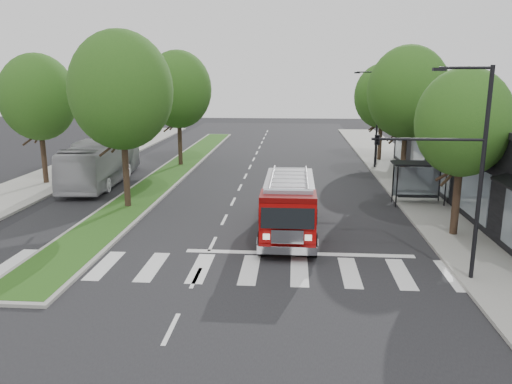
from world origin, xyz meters
TOP-DOWN VIEW (x-y plane):
  - ground at (0.00, 0.00)m, footprint 140.00×140.00m
  - sidewalk_right at (12.50, 10.00)m, footprint 5.00×80.00m
  - sidewalk_left at (-14.50, 10.00)m, footprint 5.00×80.00m
  - median at (-6.00, 18.00)m, footprint 3.00×50.00m
  - storefront_row at (17.00, 10.00)m, footprint 8.00×30.00m
  - bus_shelter at (11.20, 8.15)m, footprint 3.20×1.60m
  - tree_right_near at (11.50, 2.00)m, footprint 4.40×4.40m
  - tree_right_mid at (11.50, 14.00)m, footprint 5.60×5.60m
  - tree_right_far at (11.50, 24.00)m, footprint 5.00×5.00m
  - tree_median_near at (-6.00, 6.00)m, footprint 5.80×5.80m
  - tree_median_far at (-6.00, 20.00)m, footprint 5.60×5.60m
  - tree_left_mid at (-14.00, 12.00)m, footprint 5.20×5.20m
  - streetlight_right_near at (9.61, -3.50)m, footprint 4.08×0.22m
  - streetlight_right_far at (10.35, 20.00)m, footprint 2.11×0.20m
  - fire_engine at (3.50, 1.90)m, footprint 2.58×8.32m
  - city_bus at (-10.07, 12.76)m, footprint 3.50×11.71m

SIDE VIEW (x-z plane):
  - ground at x=0.00m, z-range 0.00..0.00m
  - sidewalk_right at x=12.50m, z-range 0.00..0.15m
  - sidewalk_left at x=-14.50m, z-range 0.00..0.15m
  - median at x=-6.00m, z-range 0.00..0.16m
  - fire_engine at x=3.50m, z-range -0.06..2.82m
  - city_bus at x=-10.07m, z-range 0.00..3.22m
  - bus_shelter at x=11.20m, z-range 0.73..3.34m
  - storefront_row at x=17.00m, z-range 0.00..5.00m
  - streetlight_right_far at x=10.35m, z-range 0.48..8.48m
  - streetlight_right_near at x=9.61m, z-range 0.67..8.67m
  - tree_right_near at x=11.50m, z-range 1.48..9.53m
  - tree_right_far at x=11.50m, z-range 1.47..10.20m
  - tree_left_mid at x=-14.00m, z-range 1.58..10.74m
  - tree_right_mid at x=11.50m, z-range 1.63..11.35m
  - tree_median_far at x=-6.00m, z-range 1.63..11.35m
  - tree_median_near at x=-6.00m, z-range 1.73..11.89m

